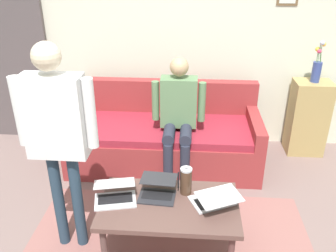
% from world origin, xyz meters
% --- Properties ---
extents(back_wall, '(7.04, 0.11, 2.70)m').
position_xyz_m(back_wall, '(-0.00, -2.20, 1.35)').
color(back_wall, silver).
rests_on(back_wall, ground_plane).
extents(interior_door, '(0.82, 0.09, 2.05)m').
position_xyz_m(interior_door, '(1.92, -2.11, 1.02)').
color(interior_door, '#554A4C').
rests_on(interior_door, ground_plane).
extents(couch, '(2.09, 0.90, 0.88)m').
position_xyz_m(couch, '(0.05, -1.57, 0.30)').
color(couch, maroon).
rests_on(couch, ground_plane).
extents(coffee_table, '(1.08, 0.64, 0.45)m').
position_xyz_m(coffee_table, '(-0.09, -0.21, 0.40)').
color(coffee_table, brown).
rests_on(coffee_table, ground_plane).
extents(laptop_left, '(0.31, 0.32, 0.12)m').
position_xyz_m(laptop_left, '(0.00, -0.31, 0.50)').
color(laptop_left, '#28282D').
rests_on(laptop_left, coffee_table).
extents(laptop_center, '(0.43, 0.43, 0.13)m').
position_xyz_m(laptop_center, '(-0.44, -0.23, 0.50)').
color(laptop_center, silver).
rests_on(laptop_center, coffee_table).
extents(laptop_right, '(0.37, 0.35, 0.14)m').
position_xyz_m(laptop_right, '(0.33, -0.23, 0.50)').
color(laptop_right, silver).
rests_on(laptop_right, coffee_table).
extents(french_press, '(0.12, 0.10, 0.26)m').
position_xyz_m(french_press, '(-0.22, -0.36, 0.57)').
color(french_press, '#4C3323').
rests_on(french_press, coffee_table).
extents(side_shelf, '(0.42, 0.32, 0.89)m').
position_xyz_m(side_shelf, '(-1.62, -1.93, 0.45)').
color(side_shelf, tan).
rests_on(side_shelf, ground_plane).
extents(flower_vase, '(0.11, 0.11, 0.47)m').
position_xyz_m(flower_vase, '(-1.62, -1.93, 1.06)').
color(flower_vase, '#344589').
rests_on(flower_vase, side_shelf).
extents(person_standing, '(0.59, 0.20, 1.69)m').
position_xyz_m(person_standing, '(0.71, -0.21, 1.09)').
color(person_standing, '#263A4C').
rests_on(person_standing, ground_plane).
extents(person_seated, '(0.55, 0.51, 1.28)m').
position_xyz_m(person_seated, '(-0.11, -1.34, 0.73)').
color(person_seated, '#282B3B').
rests_on(person_seated, ground_plane).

